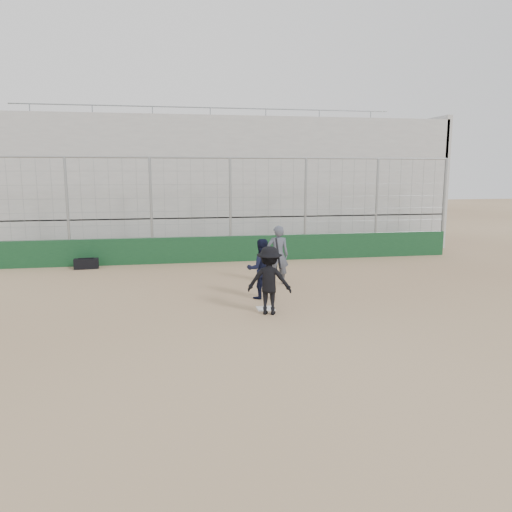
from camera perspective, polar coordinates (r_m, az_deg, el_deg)
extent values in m
plane|color=#846547|center=(12.90, 1.11, -6.08)|extent=(90.00, 90.00, 0.00)
cube|color=white|center=(12.90, 1.11, -6.03)|extent=(0.44, 0.44, 0.02)
cube|color=#11361C|center=(19.56, -2.90, 0.85)|extent=(18.00, 0.25, 1.00)
cylinder|color=gray|center=(19.39, -2.94, 5.23)|extent=(0.10, 0.10, 4.00)
cylinder|color=gray|center=(22.38, 20.67, 5.22)|extent=(0.10, 0.10, 4.00)
cylinder|color=gray|center=(19.33, -2.99, 11.15)|extent=(18.00, 0.07, 0.07)
cube|color=#9F9F9F|center=(24.40, -4.39, 3.31)|extent=(20.00, 6.70, 1.60)
cube|color=#9F9F9F|center=(24.25, -4.48, 10.13)|extent=(20.00, 6.70, 4.20)
cube|color=#9F9F9F|center=(27.15, 17.26, 7.99)|extent=(0.25, 6.70, 6.10)
cylinder|color=gray|center=(27.58, -5.26, 16.53)|extent=(20.00, 0.06, 0.06)
imported|color=black|center=(12.30, 1.54, -2.81)|extent=(1.24, 0.94, 1.69)
cylinder|color=black|center=(12.37, 2.55, 0.32)|extent=(0.07, 0.57, 0.71)
imported|color=black|center=(13.83, 0.57, -2.66)|extent=(0.89, 0.74, 1.10)
sphere|color=maroon|center=(13.74, 0.57, -0.84)|extent=(0.28, 0.28, 0.28)
imported|color=#484D5C|center=(15.56, 2.51, -0.22)|extent=(0.71, 0.50, 1.66)
cube|color=black|center=(19.12, -18.82, -0.84)|extent=(0.88, 0.43, 0.36)
cylinder|color=black|center=(19.08, -18.86, -0.24)|extent=(0.56, 0.08, 0.04)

